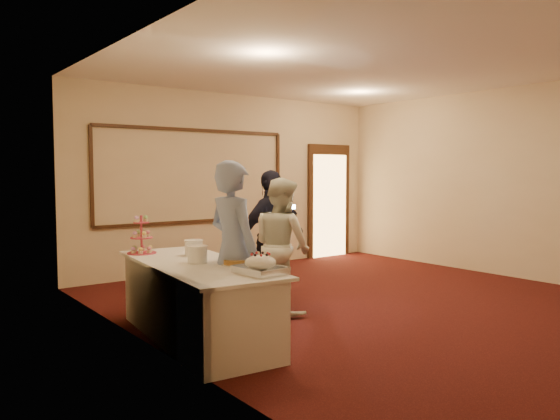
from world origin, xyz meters
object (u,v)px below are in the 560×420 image
object	(u,v)px
buffet_table	(197,301)
woman	(282,245)
tart	(235,263)
pavlova_tray	(260,265)
plate_stack_a	(197,254)
plate_stack_b	(194,248)
cupcake_stand	(142,238)
man	(233,251)
guest	(273,237)

from	to	relation	value
buffet_table	woman	xyz separation A→B (m)	(1.31, 0.32, 0.41)
tart	pavlova_tray	bearing A→B (deg)	-95.37
pavlova_tray	woman	size ratio (longest dim) A/B	0.31
pavlova_tray	plate_stack_a	distance (m)	0.86
buffet_table	plate_stack_b	world-z (taller)	plate_stack_b
cupcake_stand	pavlova_tray	bearing A→B (deg)	-78.54
tart	plate_stack_b	bearing A→B (deg)	91.16
tart	woman	distance (m)	1.29
pavlova_tray	man	xyz separation A→B (m)	(0.11, 0.62, 0.04)
cupcake_stand	woman	xyz separation A→B (m)	(1.49, -0.58, -0.14)
cupcake_stand	tart	size ratio (longest dim) A/B	1.88
buffet_table	cupcake_stand	distance (m)	1.07
cupcake_stand	woman	world-z (taller)	woman
plate_stack_b	woman	distance (m)	1.11
pavlova_tray	tart	distance (m)	0.50
cupcake_stand	plate_stack_b	size ratio (longest dim) A/B	2.30
buffet_table	plate_stack_b	bearing A→B (deg)	64.89
woman	plate_stack_b	bearing A→B (deg)	85.54
plate_stack_b	buffet_table	bearing A→B (deg)	-115.11
plate_stack_a	tart	distance (m)	0.41
cupcake_stand	buffet_table	bearing A→B (deg)	-78.37
pavlova_tray	cupcake_stand	xyz separation A→B (m)	(-0.36, 1.76, 0.09)
cupcake_stand	plate_stack_a	size ratio (longest dim) A/B	2.27
pavlova_tray	woman	bearing A→B (deg)	46.05
woman	plate_stack_a	bearing A→B (deg)	105.56
pavlova_tray	plate_stack_b	bearing A→B (deg)	88.64
man	plate_stack_b	bearing A→B (deg)	2.02
cupcake_stand	guest	distance (m)	1.68
cupcake_stand	guest	bearing A→B (deg)	-5.67
guest	buffet_table	bearing A→B (deg)	22.19
plate_stack_b	guest	world-z (taller)	guest
cupcake_stand	guest	xyz separation A→B (m)	(1.67, -0.17, -0.09)
plate_stack_b	tart	distance (m)	0.79
plate_stack_a	plate_stack_b	size ratio (longest dim) A/B	1.01
buffet_table	tart	world-z (taller)	tart
woman	guest	world-z (taller)	guest
plate_stack_b	tart	xyz separation A→B (m)	(0.02, -0.79, -0.06)
pavlova_tray	tart	size ratio (longest dim) A/B	1.99
pavlova_tray	man	distance (m)	0.63
buffet_table	man	distance (m)	0.62
cupcake_stand	tart	xyz separation A→B (m)	(0.40, -1.27, -0.14)
plate_stack_b	man	bearing A→B (deg)	-82.93
buffet_table	plate_stack_a	bearing A→B (deg)	-68.67
man	woman	size ratio (longest dim) A/B	1.11
buffet_table	cupcake_stand	world-z (taller)	cupcake_stand
pavlova_tray	woman	xyz separation A→B (m)	(1.14, 1.18, -0.05)
tart	woman	size ratio (longest dim) A/B	0.15
buffet_table	man	world-z (taller)	man
cupcake_stand	tart	bearing A→B (deg)	-72.30
cupcake_stand	plate_stack_a	world-z (taller)	cupcake_stand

